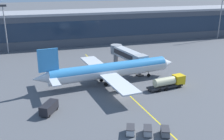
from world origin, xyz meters
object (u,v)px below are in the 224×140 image
(baggage_cart_2, at_px, (165,132))
(crew_van, at_px, (49,108))
(fuel_tanker, at_px, (169,82))
(baggage_cart_1, at_px, (148,131))
(baggage_cart_0, at_px, (130,130))
(main_airliner, at_px, (109,70))

(baggage_cart_2, bearing_deg, crew_van, 143.01)
(fuel_tanker, xyz_separation_m, baggage_cart_1, (-14.61, -19.10, -0.96))
(crew_van, relative_size, baggage_cart_2, 1.76)
(fuel_tanker, bearing_deg, baggage_cart_0, -134.47)
(fuel_tanker, height_order, baggage_cart_0, fuel_tanker)
(baggage_cart_0, height_order, baggage_cart_2, same)
(baggage_cart_1, bearing_deg, baggage_cart_0, 158.13)
(baggage_cart_1, xyz_separation_m, baggage_cart_2, (2.97, -1.19, 0.00))
(baggage_cart_0, bearing_deg, fuel_tanker, 45.53)
(fuel_tanker, height_order, baggage_cart_1, fuel_tanker)
(baggage_cart_0, distance_m, baggage_cart_2, 6.40)
(baggage_cart_1, bearing_deg, main_airliner, 88.89)
(baggage_cart_0, xyz_separation_m, baggage_cart_1, (2.97, -1.19, 0.00))
(fuel_tanker, xyz_separation_m, crew_van, (-31.63, -5.24, -0.43))
(baggage_cart_1, relative_size, baggage_cart_2, 1.00)
(main_airliner, xyz_separation_m, crew_van, (-17.55, -13.38, -2.52))
(baggage_cart_1, bearing_deg, crew_van, 140.84)
(main_airliner, height_order, crew_van, main_airliner)
(baggage_cart_0, relative_size, baggage_cart_1, 1.00)
(fuel_tanker, distance_m, baggage_cart_1, 24.07)
(crew_van, bearing_deg, main_airliner, 37.33)
(fuel_tanker, xyz_separation_m, baggage_cart_2, (-11.64, -20.29, -0.96))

